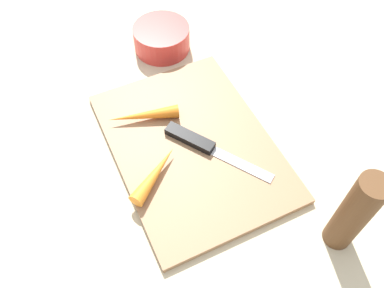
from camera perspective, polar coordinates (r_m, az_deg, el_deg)
The scene contains 7 objects.
ground_plane at distance 0.70m, azimuth -0.00°, elevation -0.56°, with size 1.40×1.40×0.00m, color #C6B793.
cutting_board at distance 0.70m, azimuth -0.00°, elevation -0.28°, with size 0.36×0.26×0.01m, color #99704C.
knife at distance 0.69m, azimuth 0.74°, elevation 0.39°, with size 0.18×0.13×0.01m.
carrot_short at distance 0.65m, azimuth -5.26°, elevation -4.25°, with size 0.03×0.03×0.11m, color orange.
carrot_long at distance 0.72m, azimuth -6.86°, elevation 4.03°, with size 0.02×0.02×0.12m, color orange.
small_bowl at distance 0.86m, azimuth -4.32°, elevation 14.72°, with size 0.11×0.11×0.05m, color red.
pepper_grinder at distance 0.59m, azimuth 21.93°, elevation -9.14°, with size 0.04×0.04×0.16m, color brown.
Camera 1 is at (-0.36, 0.17, 0.58)m, focal length 37.67 mm.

